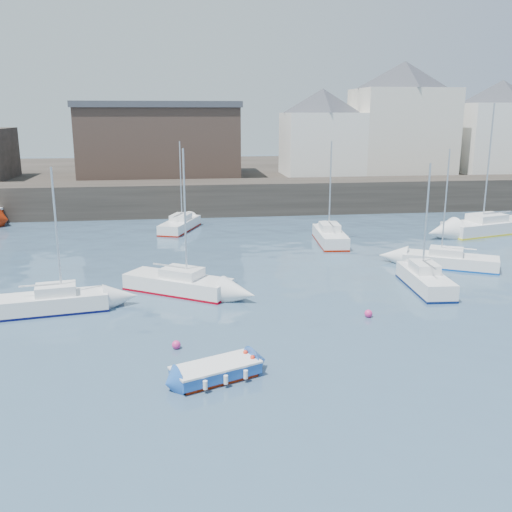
{
  "coord_description": "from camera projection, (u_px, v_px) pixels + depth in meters",
  "views": [
    {
      "loc": [
        -4.13,
        -18.73,
        9.33
      ],
      "look_at": [
        0.0,
        12.0,
        1.5
      ],
      "focal_mm": 40.0,
      "sensor_mm": 36.0,
      "label": 1
    }
  ],
  "objects": [
    {
      "name": "buoy_near",
      "position": [
        176.0,
        349.0,
        23.18
      ],
      "size": [
        0.36,
        0.36,
        0.36
      ],
      "primitive_type": "sphere",
      "color": "#D92C7A",
      "rests_on": "ground"
    },
    {
      "name": "sailboat_a",
      "position": [
        52.0,
        302.0,
        27.35
      ],
      "size": [
        5.53,
        2.56,
        6.92
      ],
      "color": "white",
      "rests_on": "ground"
    },
    {
      "name": "buoy_mid",
      "position": [
        368.0,
        317.0,
        26.75
      ],
      "size": [
        0.38,
        0.38,
        0.38
      ],
      "primitive_type": "sphere",
      "color": "#D92C7A",
      "rests_on": "ground"
    },
    {
      "name": "bldg_east_b",
      "position": [
        499.0,
        126.0,
        62.77
      ],
      "size": [
        11.88,
        11.88,
        9.95
      ],
      "color": "white",
      "rests_on": "land_strip"
    },
    {
      "name": "land_strip",
      "position": [
        213.0,
        178.0,
        71.4
      ],
      "size": [
        90.0,
        32.0,
        2.8
      ],
      "primitive_type": "cube",
      "color": "#28231E",
      "rests_on": "ground"
    },
    {
      "name": "water",
      "position": [
        300.0,
        375.0,
        20.81
      ],
      "size": [
        220.0,
        220.0,
        0.0
      ],
      "primitive_type": "plane",
      "color": "#2D4760",
      "rests_on": "ground"
    },
    {
      "name": "bldg_east_a",
      "position": [
        402.0,
        117.0,
        61.6
      ],
      "size": [
        13.36,
        13.36,
        11.8
      ],
      "color": "beige",
      "rests_on": "land_strip"
    },
    {
      "name": "blue_dinghy",
      "position": [
        216.0,
        371.0,
        20.43
      ],
      "size": [
        3.43,
        2.48,
        0.6
      ],
      "color": "maroon",
      "rests_on": "ground"
    },
    {
      "name": "sailboat_g",
      "position": [
        489.0,
        226.0,
        45.15
      ],
      "size": [
        8.31,
        4.67,
        10.02
      ],
      "color": "white",
      "rests_on": "ground"
    },
    {
      "name": "sailboat_b",
      "position": [
        178.0,
        283.0,
        30.31
      ],
      "size": [
        5.98,
        4.8,
        7.59
      ],
      "color": "white",
      "rests_on": "ground"
    },
    {
      "name": "sailboat_c",
      "position": [
        425.0,
        280.0,
        30.92
      ],
      "size": [
        1.96,
        5.22,
        6.75
      ],
      "color": "white",
      "rests_on": "ground"
    },
    {
      "name": "quay_wall",
      "position": [
        224.0,
        197.0,
        54.08
      ],
      "size": [
        90.0,
        5.0,
        3.0
      ],
      "primitive_type": "cube",
      "color": "#28231E",
      "rests_on": "ground"
    },
    {
      "name": "sailboat_d",
      "position": [
        450.0,
        260.0,
        35.24
      ],
      "size": [
        5.84,
        4.3,
        7.23
      ],
      "color": "white",
      "rests_on": "ground"
    },
    {
      "name": "sailboat_f",
      "position": [
        330.0,
        236.0,
        41.8
      ],
      "size": [
        2.25,
        5.77,
        7.34
      ],
      "color": "white",
      "rests_on": "ground"
    },
    {
      "name": "bldg_east_d",
      "position": [
        322.0,
        131.0,
        60.31
      ],
      "size": [
        11.14,
        11.14,
        8.95
      ],
      "color": "white",
      "rests_on": "land_strip"
    },
    {
      "name": "buoy_far",
      "position": [
        177.0,
        272.0,
        34.2
      ],
      "size": [
        0.43,
        0.43,
        0.43
      ],
      "primitive_type": "sphere",
      "color": "#D92C7A",
      "rests_on": "ground"
    },
    {
      "name": "warehouse",
      "position": [
        160.0,
        139.0,
        59.74
      ],
      "size": [
        16.4,
        10.4,
        7.6
      ],
      "color": "#3D2D26",
      "rests_on": "land_strip"
    },
    {
      "name": "sailboat_h",
      "position": [
        180.0,
        225.0,
        46.36
      ],
      "size": [
        3.6,
        5.79,
        7.11
      ],
      "color": "white",
      "rests_on": "ground"
    }
  ]
}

